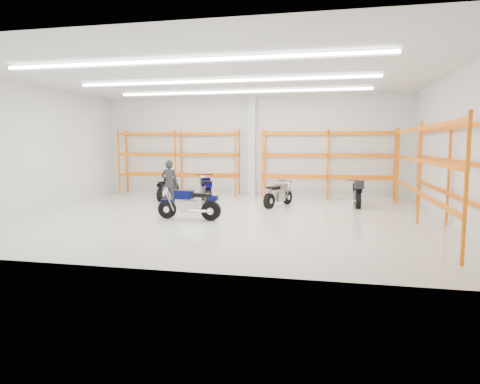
% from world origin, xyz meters
% --- Properties ---
extents(ground, '(14.00, 14.00, 0.00)m').
position_xyz_m(ground, '(0.00, 0.00, 0.00)').
color(ground, beige).
rests_on(ground, ground).
extents(room_shell, '(14.02, 12.02, 4.51)m').
position_xyz_m(room_shell, '(0.00, 0.03, 3.28)').
color(room_shell, white).
rests_on(room_shell, ground).
extents(motorcycle_main, '(2.07, 0.69, 1.02)m').
position_xyz_m(motorcycle_main, '(-0.68, -0.75, 0.48)').
color(motorcycle_main, black).
rests_on(motorcycle_main, ground).
extents(motorcycle_back_a, '(0.67, 2.02, 0.99)m').
position_xyz_m(motorcycle_back_a, '(-3.19, 3.56, 0.46)').
color(motorcycle_back_a, black).
rests_on(motorcycle_back_a, ground).
extents(motorcycle_back_b, '(1.12, 2.12, 1.11)m').
position_xyz_m(motorcycle_back_b, '(-1.34, 3.00, 0.52)').
color(motorcycle_back_b, black).
rests_on(motorcycle_back_b, ground).
extents(motorcycle_back_c, '(0.95, 1.84, 0.96)m').
position_xyz_m(motorcycle_back_c, '(1.59, 2.58, 0.45)').
color(motorcycle_back_c, black).
rests_on(motorcycle_back_c, ground).
extents(motorcycle_back_d, '(0.65, 2.03, 1.05)m').
position_xyz_m(motorcycle_back_d, '(4.53, 3.20, 0.50)').
color(motorcycle_back_d, black).
rests_on(motorcycle_back_d, ground).
extents(standing_man, '(0.66, 0.45, 1.76)m').
position_xyz_m(standing_man, '(-2.41, 1.80, 0.88)').
color(standing_man, black).
rests_on(standing_man, ground).
extents(structural_column, '(0.32, 0.32, 4.50)m').
position_xyz_m(structural_column, '(0.00, 5.82, 2.25)').
color(structural_column, white).
rests_on(structural_column, ground).
extents(pallet_racking_back_left, '(5.67, 0.87, 3.00)m').
position_xyz_m(pallet_racking_back_left, '(-3.40, 5.48, 1.79)').
color(pallet_racking_back_left, orange).
rests_on(pallet_racking_back_left, ground).
extents(pallet_racking_back_right, '(5.67, 0.87, 3.00)m').
position_xyz_m(pallet_racking_back_right, '(3.40, 5.48, 1.79)').
color(pallet_racking_back_right, orange).
rests_on(pallet_racking_back_right, ground).
extents(pallet_racking_side, '(0.87, 9.07, 3.00)m').
position_xyz_m(pallet_racking_side, '(6.48, 0.00, 1.81)').
color(pallet_racking_side, orange).
rests_on(pallet_racking_side, ground).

